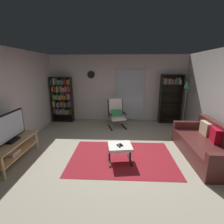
# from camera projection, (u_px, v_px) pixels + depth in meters

# --- Properties ---
(ground_plane) EXTENTS (7.02, 7.02, 0.00)m
(ground_plane) POSITION_uv_depth(u_px,v_px,m) (116.00, 155.00, 4.02)
(ground_plane) COLOR #A69D89
(wall_back) EXTENTS (5.60, 0.06, 2.60)m
(wall_back) POSITION_uv_depth(u_px,v_px,m) (118.00, 89.00, 6.48)
(wall_back) COLOR silver
(wall_back) RESTS_ON ground
(wall_left) EXTENTS (0.06, 6.00, 2.60)m
(wall_left) POSITION_uv_depth(u_px,v_px,m) (2.00, 103.00, 3.80)
(wall_left) COLOR silver
(wall_left) RESTS_ON ground
(glass_door_panel) EXTENTS (1.10, 0.01, 2.00)m
(glass_door_panel) POSITION_uv_depth(u_px,v_px,m) (130.00, 95.00, 6.46)
(glass_door_panel) COLOR silver
(area_rug) EXTENTS (2.45, 1.67, 0.01)m
(area_rug) POSITION_uv_depth(u_px,v_px,m) (122.00, 157.00, 3.91)
(area_rug) COLOR maroon
(area_rug) RESTS_ON ground
(tv_stand) EXTENTS (0.51, 1.38, 0.51)m
(tv_stand) POSITION_uv_depth(u_px,v_px,m) (13.00, 148.00, 3.64)
(tv_stand) COLOR tan
(tv_stand) RESTS_ON ground
(television) EXTENTS (0.20, 1.00, 0.65)m
(television) POSITION_uv_depth(u_px,v_px,m) (10.00, 128.00, 3.53)
(television) COLOR black
(television) RESTS_ON tv_stand
(bookshelf_near_tv) EXTENTS (0.81, 0.30, 1.76)m
(bookshelf_near_tv) POSITION_uv_depth(u_px,v_px,m) (62.00, 98.00, 6.42)
(bookshelf_near_tv) COLOR black
(bookshelf_near_tv) RESTS_ON ground
(bookshelf_near_sofa) EXTENTS (0.82, 0.30, 1.87)m
(bookshelf_near_sofa) POSITION_uv_depth(u_px,v_px,m) (171.00, 95.00, 6.24)
(bookshelf_near_sofa) COLOR black
(bookshelf_near_sofa) RESTS_ON ground
(leather_sofa) EXTENTS (0.89, 1.99, 0.82)m
(leather_sofa) POSITION_uv_depth(u_px,v_px,m) (207.00, 146.00, 3.87)
(leather_sofa) COLOR #512321
(leather_sofa) RESTS_ON ground
(lounge_armchair) EXTENTS (0.72, 0.78, 1.02)m
(lounge_armchair) POSITION_uv_depth(u_px,v_px,m) (116.00, 113.00, 5.86)
(lounge_armchair) COLOR black
(lounge_armchair) RESTS_ON ground
(ottoman) EXTENTS (0.58, 0.55, 0.41)m
(ottoman) POSITION_uv_depth(u_px,v_px,m) (120.00, 148.00, 3.67)
(ottoman) COLOR white
(ottoman) RESTS_ON ground
(tv_remote) EXTENTS (0.10, 0.15, 0.02)m
(tv_remote) POSITION_uv_depth(u_px,v_px,m) (118.00, 146.00, 3.59)
(tv_remote) COLOR black
(tv_remote) RESTS_ON ottoman
(cell_phone) EXTENTS (0.12, 0.16, 0.01)m
(cell_phone) POSITION_uv_depth(u_px,v_px,m) (121.00, 145.00, 3.65)
(cell_phone) COLOR black
(cell_phone) RESTS_ON ottoman
(floor_lamp_by_shelf) EXTENTS (0.22, 0.22, 1.70)m
(floor_lamp_by_shelf) POSITION_uv_depth(u_px,v_px,m) (186.00, 91.00, 5.51)
(floor_lamp_by_shelf) COLOR #A5A5AD
(floor_lamp_by_shelf) RESTS_ON ground
(wall_clock) EXTENTS (0.29, 0.03, 0.29)m
(wall_clock) POSITION_uv_depth(u_px,v_px,m) (91.00, 75.00, 6.31)
(wall_clock) COLOR silver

